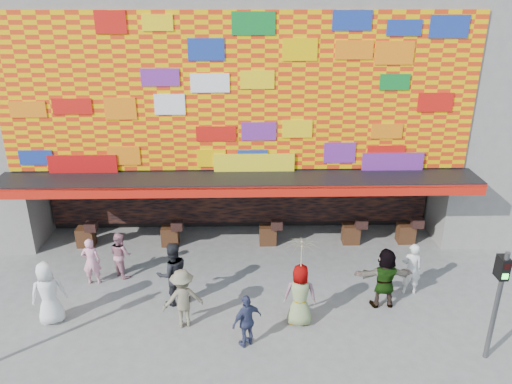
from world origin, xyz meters
TOP-DOWN VIEW (x-y plane):
  - ground at (0.00, 0.00)m, footprint 90.00×90.00m
  - shop_building at (0.00, 8.18)m, footprint 15.20×9.40m
  - signal_right at (6.20, -1.50)m, footprint 0.22×0.20m
  - ped_a at (-5.17, 0.22)m, footprint 1.06×0.88m
  - ped_b at (-4.57, 2.14)m, footprint 0.60×0.43m
  - ped_c at (-1.91, 1.04)m, footprint 1.15×1.03m
  - ped_d at (-1.51, -0.03)m, footprint 1.24×0.91m
  - ped_e at (0.21, -0.89)m, footprint 0.93×0.80m
  - ped_f at (4.16, 0.75)m, footprint 1.72×0.60m
  - ped_g at (1.65, -0.02)m, footprint 0.93×0.65m
  - ped_h at (5.13, 1.37)m, footprint 0.63×0.44m
  - ped_i at (-3.78, 2.60)m, footprint 0.93×0.93m
  - parasol at (1.65, -0.02)m, footprint 1.04×1.06m

SIDE VIEW (x-z plane):
  - ground at x=0.00m, z-range 0.00..0.00m
  - ped_e at x=0.21m, z-range 0.00..1.49m
  - ped_i at x=-3.78m, z-range 0.00..1.51m
  - ped_b at x=-4.57m, z-range 0.00..1.56m
  - ped_h at x=5.13m, z-range 0.00..1.67m
  - ped_d at x=-1.51m, z-range 0.00..1.71m
  - ped_g at x=1.65m, z-range 0.00..1.81m
  - ped_f at x=4.16m, z-range 0.00..1.83m
  - ped_a at x=-5.17m, z-range 0.00..1.85m
  - ped_c at x=-1.91m, z-range 0.00..1.95m
  - signal_right at x=6.20m, z-range 0.36..3.36m
  - parasol at x=1.65m, z-range 1.22..3.05m
  - shop_building at x=0.00m, z-range 0.23..10.23m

